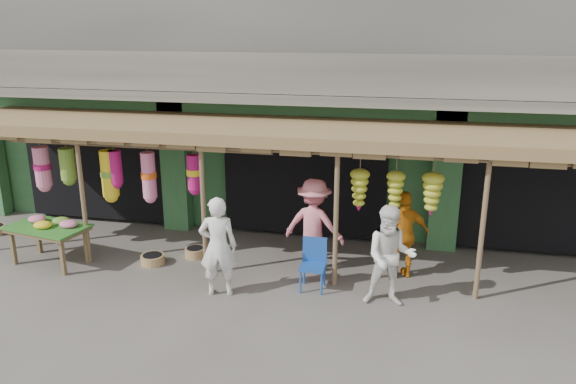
% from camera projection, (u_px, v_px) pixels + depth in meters
% --- Properties ---
extents(ground, '(80.00, 80.00, 0.00)m').
position_uv_depth(ground, '(284.00, 276.00, 10.78)').
color(ground, '#514C47').
rests_on(ground, ground).
extents(building, '(16.40, 6.80, 7.00)m').
position_uv_depth(building, '(325.00, 75.00, 14.36)').
color(building, gray).
rests_on(building, ground).
extents(awning, '(14.00, 2.70, 2.79)m').
position_uv_depth(awning, '(285.00, 135.00, 10.82)').
color(awning, brown).
rests_on(awning, ground).
extents(flower_table, '(1.70, 1.19, 0.93)m').
position_uv_depth(flower_table, '(49.00, 228.00, 11.14)').
color(flower_table, brown).
rests_on(flower_table, ground).
extents(blue_chair, '(0.45, 0.46, 0.94)m').
position_uv_depth(blue_chair, '(314.00, 261.00, 10.17)').
color(blue_chair, '#18479F').
rests_on(blue_chair, ground).
extents(basket_mid, '(0.51, 0.51, 0.18)m').
position_uv_depth(basket_mid, '(153.00, 259.00, 11.29)').
color(basket_mid, olive).
rests_on(basket_mid, ground).
extents(basket_right, '(0.52, 0.52, 0.19)m').
position_uv_depth(basket_right, '(195.00, 252.00, 11.62)').
color(basket_right, '#9F874A').
rests_on(basket_right, ground).
extents(person_front, '(0.74, 0.56, 1.82)m').
position_uv_depth(person_front, '(218.00, 247.00, 9.81)').
color(person_front, white).
rests_on(person_front, ground).
extents(person_right, '(0.91, 0.73, 1.77)m').
position_uv_depth(person_right, '(390.00, 256.00, 9.45)').
color(person_right, white).
rests_on(person_right, ground).
extents(person_vendor, '(1.08, 0.77, 1.70)m').
position_uv_depth(person_vendor, '(404.00, 235.00, 10.51)').
color(person_vendor, orange).
rests_on(person_vendor, ground).
extents(person_shopper, '(1.28, 0.87, 1.84)m').
position_uv_depth(person_shopper, '(314.00, 225.00, 10.81)').
color(person_shopper, pink).
rests_on(person_shopper, ground).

